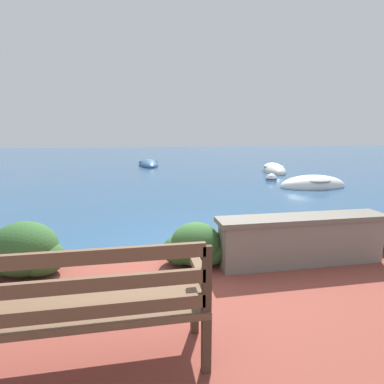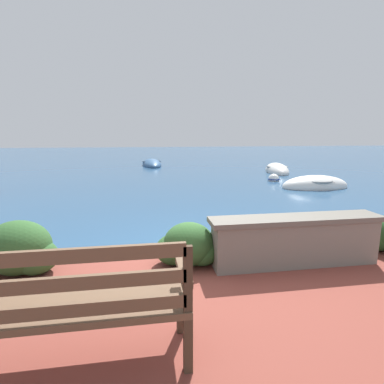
{
  "view_description": "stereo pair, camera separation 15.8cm",
  "coord_description": "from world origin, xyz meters",
  "px_view_note": "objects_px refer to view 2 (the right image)",
  "views": [
    {
      "loc": [
        -0.88,
        -3.8,
        1.81
      ],
      "look_at": [
        0.51,
        3.87,
        0.3
      ],
      "focal_mm": 28.0,
      "sensor_mm": 36.0,
      "label": 1
    },
    {
      "loc": [
        -0.72,
        -3.83,
        1.81
      ],
      "look_at": [
        0.51,
        3.87,
        0.3
      ],
      "focal_mm": 28.0,
      "sensor_mm": 36.0,
      "label": 2
    }
  ],
  "objects_px": {
    "mooring_buoy": "(274,179)",
    "park_bench": "(69,303)",
    "rowboat_outer": "(152,164)",
    "rowboat_nearest": "(315,186)",
    "rowboat_far": "(277,171)"
  },
  "relations": [
    {
      "from": "park_bench",
      "to": "rowboat_outer",
      "type": "xyz_separation_m",
      "value": [
        0.97,
        15.83,
        -0.65
      ]
    },
    {
      "from": "park_bench",
      "to": "rowboat_outer",
      "type": "bearing_deg",
      "value": 86.57
    },
    {
      "from": "mooring_buoy",
      "to": "rowboat_far",
      "type": "bearing_deg",
      "value": 62.98
    },
    {
      "from": "rowboat_outer",
      "to": "mooring_buoy",
      "type": "relative_size",
      "value": 7.25
    },
    {
      "from": "rowboat_nearest",
      "to": "rowboat_far",
      "type": "height_order",
      "value": "rowboat_far"
    },
    {
      "from": "rowboat_nearest",
      "to": "rowboat_outer",
      "type": "distance_m",
      "value": 9.97
    },
    {
      "from": "rowboat_far",
      "to": "park_bench",
      "type": "bearing_deg",
      "value": -17.23
    },
    {
      "from": "rowboat_outer",
      "to": "mooring_buoy",
      "type": "xyz_separation_m",
      "value": [
        4.57,
        -6.77,
        0.02
      ]
    },
    {
      "from": "mooring_buoy",
      "to": "park_bench",
      "type": "bearing_deg",
      "value": -121.42
    },
    {
      "from": "park_bench",
      "to": "rowboat_nearest",
      "type": "height_order",
      "value": "park_bench"
    },
    {
      "from": "park_bench",
      "to": "rowboat_far",
      "type": "relative_size",
      "value": 0.55
    },
    {
      "from": "rowboat_far",
      "to": "mooring_buoy",
      "type": "distance_m",
      "value": 2.91
    },
    {
      "from": "rowboat_far",
      "to": "rowboat_nearest",
      "type": "bearing_deg",
      "value": 5.63
    },
    {
      "from": "rowboat_nearest",
      "to": "rowboat_far",
      "type": "xyz_separation_m",
      "value": [
        0.57,
        4.26,
        -0.0
      ]
    },
    {
      "from": "park_bench",
      "to": "rowboat_nearest",
      "type": "distance_m",
      "value": 9.74
    }
  ]
}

